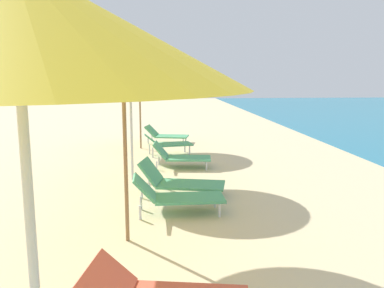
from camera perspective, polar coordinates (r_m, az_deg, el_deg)
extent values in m
cone|color=yellow|center=(2.04, -23.85, 15.20)|extent=(2.14, 2.14, 0.58)
cube|color=#D8593F|center=(3.64, -11.94, -18.93)|extent=(0.47, 0.73, 0.32)
cylinder|color=olive|center=(5.13, -9.46, -2.90)|extent=(0.05, 0.05, 2.04)
cone|color=yellow|center=(5.01, -9.86, 10.95)|extent=(2.30, 2.30, 0.42)
sphere|color=olive|center=(5.02, -9.94, 13.67)|extent=(0.06, 0.06, 0.06)
cube|color=#4CA572|center=(6.29, -0.36, -7.73)|extent=(1.09, 0.58, 0.04)
cube|color=#4CA572|center=(6.22, -6.82, -6.20)|extent=(0.36, 0.56, 0.37)
cylinder|color=silver|center=(6.60, 3.29, -8.10)|extent=(0.04, 0.04, 0.22)
cylinder|color=silver|center=(6.17, 3.96, -9.39)|extent=(0.04, 0.04, 0.22)
cylinder|color=silver|center=(6.53, -7.31, -8.37)|extent=(0.04, 0.04, 0.22)
cylinder|color=silver|center=(6.10, -7.43, -9.70)|extent=(0.04, 0.04, 0.22)
cylinder|color=silver|center=(8.24, -8.66, 2.05)|extent=(0.05, 0.05, 2.09)
cone|color=yellow|center=(8.18, -8.90, 11.43)|extent=(2.35, 2.35, 0.60)
sphere|color=silver|center=(8.19, -8.96, 13.73)|extent=(0.06, 0.06, 0.06)
cube|color=#4CA572|center=(9.36, -0.50, -2.03)|extent=(1.09, 0.72, 0.04)
cube|color=#4CA572|center=(9.36, -4.53, -0.86)|extent=(0.37, 0.65, 0.37)
cylinder|color=silver|center=(9.63, 2.03, -2.44)|extent=(0.04, 0.04, 0.20)
cylinder|color=silver|center=(9.13, 2.08, -3.12)|extent=(0.04, 0.04, 0.20)
cylinder|color=silver|center=(9.68, -4.76, -2.40)|extent=(0.04, 0.04, 0.20)
cylinder|color=silver|center=(9.18, -5.09, -3.08)|extent=(0.04, 0.04, 0.20)
cube|color=#4CA572|center=(7.18, -0.10, -5.83)|extent=(1.29, 0.88, 0.04)
cube|color=#4CA572|center=(7.26, -5.92, -3.90)|extent=(0.46, 0.70, 0.43)
cylinder|color=silver|center=(7.42, 3.95, -6.23)|extent=(0.04, 0.04, 0.19)
cylinder|color=silver|center=(6.90, 3.64, -7.46)|extent=(0.04, 0.04, 0.19)
cylinder|color=silver|center=(7.62, -6.14, -5.84)|extent=(0.04, 0.04, 0.19)
cylinder|color=silver|center=(7.12, -7.19, -6.99)|extent=(0.04, 0.04, 0.19)
cylinder|color=olive|center=(11.83, -7.42, 4.22)|extent=(0.05, 0.05, 2.02)
cone|color=yellow|center=(11.78, -7.56, 10.67)|extent=(2.35, 2.35, 0.63)
sphere|color=olive|center=(11.79, -7.60, 12.35)|extent=(0.06, 0.06, 0.06)
cube|color=#4CA572|center=(12.82, -2.89, 1.10)|extent=(1.13, 0.84, 0.04)
cube|color=#4CA572|center=(12.93, -5.82, 1.91)|extent=(0.47, 0.70, 0.34)
cylinder|color=silver|center=(13.04, -0.90, 0.75)|extent=(0.04, 0.04, 0.19)
cylinder|color=silver|center=(12.51, -1.26, 0.36)|extent=(0.04, 0.04, 0.19)
cylinder|color=silver|center=(13.25, -5.74, 0.84)|extent=(0.04, 0.04, 0.19)
cylinder|color=silver|center=(12.72, -6.30, 0.46)|extent=(0.04, 0.04, 0.19)
cube|color=#4CA572|center=(10.90, -2.55, -0.02)|extent=(1.03, 0.77, 0.04)
cube|color=#4CA572|center=(10.75, -5.78, 0.59)|extent=(0.45, 0.64, 0.28)
cylinder|color=silver|center=(11.25, -1.03, -0.50)|extent=(0.04, 0.04, 0.27)
cylinder|color=silver|center=(10.79, -0.35, -0.94)|extent=(0.04, 0.04, 0.27)
cylinder|color=silver|center=(11.03, -6.10, -0.76)|extent=(0.04, 0.04, 0.27)
cylinder|color=silver|center=(10.56, -5.64, -1.22)|extent=(0.04, 0.04, 0.27)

